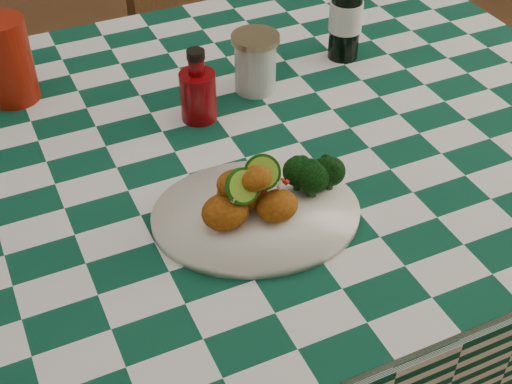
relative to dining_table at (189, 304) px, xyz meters
name	(u,v)px	position (x,y,z in m)	size (l,w,h in m)	color
dining_table	(189,304)	(0.00, 0.00, 0.00)	(1.66, 1.06, 0.79)	#0B412D
plate	(256,215)	(0.05, -0.21, 0.40)	(0.32, 0.25, 0.02)	white
fried_chicken_pile	(253,190)	(0.05, -0.21, 0.45)	(0.13, 0.10, 0.09)	#A75910
broccoli_side	(312,173)	(0.15, -0.20, 0.44)	(0.08, 0.08, 0.06)	black
red_tumbler	(7,61)	(-0.21, 0.28, 0.47)	(0.09, 0.09, 0.16)	maroon
ketchup_bottle	(198,85)	(0.08, 0.08, 0.46)	(0.06, 0.06, 0.14)	#6F0508
mason_jar	(255,63)	(0.21, 0.12, 0.45)	(0.09, 0.09, 0.11)	#B2BCBA
beer_bottle	(347,5)	(0.42, 0.16, 0.51)	(0.07, 0.07, 0.23)	black
wooden_chair_right	(225,76)	(0.41, 0.77, 0.02)	(0.38, 0.39, 0.82)	#472814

